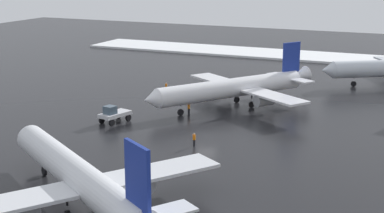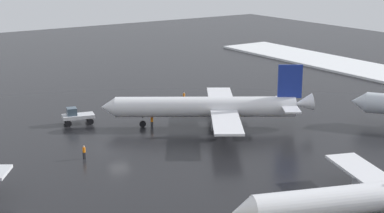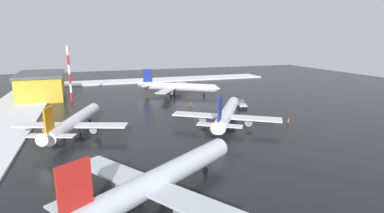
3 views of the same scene
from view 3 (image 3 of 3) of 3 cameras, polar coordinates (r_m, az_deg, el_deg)
The scene contains 12 objects.
ground_plane at distance 86.30m, azimuth 0.91°, elevation -0.95°, with size 240.00×240.00×0.00m, color black.
snow_bank_left at distance 149.97m, azimuth -7.77°, elevation 5.00°, with size 14.00×116.00×0.48m, color white.
airplane_parked_starboard at distance 72.12m, azimuth 6.68°, elevation -1.36°, with size 27.12×23.29×9.13m.
airplane_distant_tail at distance 110.34m, azimuth -2.83°, elevation 3.74°, with size 23.74×27.65×9.32m.
airplane_far_rear at distance 39.70m, azimuth -6.02°, elevation -13.49°, with size 23.99×27.91×9.47m.
airplane_foreground_jet at distance 70.31m, azimuth -21.53°, elevation -2.73°, with size 27.92×23.58×8.57m.
pushback_tug at distance 91.35m, azimuth 9.42°, elevation 0.49°, with size 4.99×3.24×2.50m.
ground_crew_mid_apron at distance 90.43m, azimuth -0.35°, elevation 0.34°, with size 0.36×0.36×1.71m.
ground_crew_by_nose_gear at distance 75.97m, azimuth 17.86°, elevation -2.77°, with size 0.36×0.36×1.71m.
ground_crew_near_tug at distance 80.77m, azimuth 7.37°, elevation -1.32°, with size 0.36×0.36×1.71m.
antenna_mast at distance 105.92m, azimuth -22.30°, elevation 5.72°, with size 0.70×0.70×18.29m.
cargo_hangar at distance 118.23m, azimuth -26.71°, elevation 3.66°, with size 25.65×16.11×8.80m.
Camera 3 is at (78.85, -28.25, 20.79)m, focal length 28.00 mm.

